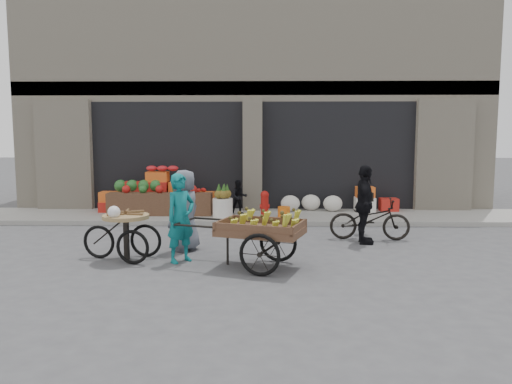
{
  "coord_description": "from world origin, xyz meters",
  "views": [
    {
      "loc": [
        0.37,
        -9.29,
        2.28
      ],
      "look_at": [
        0.18,
        0.93,
        1.1
      ],
      "focal_mm": 35.0,
      "sensor_mm": 36.0,
      "label": 1
    }
  ],
  "objects_px": {
    "pineapple_bin": "(223,208)",
    "orange_bucket": "(284,212)",
    "fire_hydrant": "(265,203)",
    "cyclist": "(364,205)",
    "banana_cart": "(258,226)",
    "vendor_grey": "(185,210)",
    "seated_person": "(239,197)",
    "vendor_woman": "(181,218)",
    "tricycle_cart": "(126,229)",
    "bicycle": "(370,219)"
  },
  "relations": [
    {
      "from": "cyclist",
      "to": "vendor_grey",
      "type": "bearing_deg",
      "value": 106.4
    },
    {
      "from": "banana_cart",
      "to": "vendor_woman",
      "type": "relative_size",
      "value": 1.6
    },
    {
      "from": "vendor_woman",
      "to": "orange_bucket",
      "type": "bearing_deg",
      "value": 17.41
    },
    {
      "from": "banana_cart",
      "to": "vendor_grey",
      "type": "distance_m",
      "value": 1.92
    },
    {
      "from": "tricycle_cart",
      "to": "vendor_grey",
      "type": "height_order",
      "value": "vendor_grey"
    },
    {
      "from": "pineapple_bin",
      "to": "cyclist",
      "type": "height_order",
      "value": "cyclist"
    },
    {
      "from": "banana_cart",
      "to": "bicycle",
      "type": "height_order",
      "value": "banana_cart"
    },
    {
      "from": "banana_cart",
      "to": "vendor_woman",
      "type": "xyz_separation_m",
      "value": [
        -1.39,
        0.36,
        0.07
      ]
    },
    {
      "from": "cyclist",
      "to": "pineapple_bin",
      "type": "bearing_deg",
      "value": 57.07
    },
    {
      "from": "vendor_woman",
      "to": "tricycle_cart",
      "type": "bearing_deg",
      "value": 126.7
    },
    {
      "from": "orange_bucket",
      "to": "vendor_woman",
      "type": "height_order",
      "value": "vendor_woman"
    },
    {
      "from": "seated_person",
      "to": "bicycle",
      "type": "xyz_separation_m",
      "value": [
        2.99,
        -2.75,
        -0.13
      ]
    },
    {
      "from": "fire_hydrant",
      "to": "cyclist",
      "type": "xyz_separation_m",
      "value": [
        2.09,
        -2.5,
        0.32
      ]
    },
    {
      "from": "tricycle_cart",
      "to": "vendor_grey",
      "type": "bearing_deg",
      "value": 49.06
    },
    {
      "from": "orange_bucket",
      "to": "seated_person",
      "type": "bearing_deg",
      "value": 149.74
    },
    {
      "from": "pineapple_bin",
      "to": "vendor_grey",
      "type": "xyz_separation_m",
      "value": [
        -0.46,
        -3.24,
        0.43
      ]
    },
    {
      "from": "seated_person",
      "to": "cyclist",
      "type": "xyz_separation_m",
      "value": [
        2.79,
        -3.15,
        0.24
      ]
    },
    {
      "from": "vendor_woman",
      "to": "cyclist",
      "type": "distance_m",
      "value": 3.92
    },
    {
      "from": "bicycle",
      "to": "cyclist",
      "type": "bearing_deg",
      "value": 159.18
    },
    {
      "from": "orange_bucket",
      "to": "vendor_grey",
      "type": "bearing_deg",
      "value": -123.3
    },
    {
      "from": "seated_person",
      "to": "cyclist",
      "type": "height_order",
      "value": "cyclist"
    },
    {
      "from": "pineapple_bin",
      "to": "seated_person",
      "type": "relative_size",
      "value": 0.56
    },
    {
      "from": "seated_person",
      "to": "bicycle",
      "type": "relative_size",
      "value": 0.54
    },
    {
      "from": "bicycle",
      "to": "cyclist",
      "type": "height_order",
      "value": "cyclist"
    },
    {
      "from": "vendor_woman",
      "to": "vendor_grey",
      "type": "height_order",
      "value": "vendor_grey"
    },
    {
      "from": "fire_hydrant",
      "to": "tricycle_cart",
      "type": "xyz_separation_m",
      "value": [
        -2.52,
        -3.96,
        0.06
      ]
    },
    {
      "from": "bicycle",
      "to": "vendor_woman",
      "type": "bearing_deg",
      "value": 123.43
    },
    {
      "from": "pineapple_bin",
      "to": "bicycle",
      "type": "distance_m",
      "value": 4.02
    },
    {
      "from": "orange_bucket",
      "to": "bicycle",
      "type": "distance_m",
      "value": 2.73
    },
    {
      "from": "pineapple_bin",
      "to": "fire_hydrant",
      "type": "height_order",
      "value": "fire_hydrant"
    },
    {
      "from": "seated_person",
      "to": "banana_cart",
      "type": "bearing_deg",
      "value": -93.36
    },
    {
      "from": "orange_bucket",
      "to": "banana_cart",
      "type": "bearing_deg",
      "value": -97.86
    },
    {
      "from": "pineapple_bin",
      "to": "vendor_grey",
      "type": "bearing_deg",
      "value": -98.11
    },
    {
      "from": "vendor_woman",
      "to": "bicycle",
      "type": "height_order",
      "value": "vendor_woman"
    },
    {
      "from": "orange_bucket",
      "to": "banana_cart",
      "type": "distance_m",
      "value": 4.46
    },
    {
      "from": "orange_bucket",
      "to": "cyclist",
      "type": "height_order",
      "value": "cyclist"
    },
    {
      "from": "pineapple_bin",
      "to": "orange_bucket",
      "type": "distance_m",
      "value": 1.61
    },
    {
      "from": "pineapple_bin",
      "to": "orange_bucket",
      "type": "bearing_deg",
      "value": -3.58
    },
    {
      "from": "fire_hydrant",
      "to": "vendor_woman",
      "type": "height_order",
      "value": "vendor_woman"
    },
    {
      "from": "seated_person",
      "to": "banana_cart",
      "type": "height_order",
      "value": "seated_person"
    },
    {
      "from": "bicycle",
      "to": "banana_cart",
      "type": "bearing_deg",
      "value": 140.12
    },
    {
      "from": "orange_bucket",
      "to": "bicycle",
      "type": "relative_size",
      "value": 0.19
    },
    {
      "from": "seated_person",
      "to": "banana_cart",
      "type": "relative_size",
      "value": 0.36
    },
    {
      "from": "pineapple_bin",
      "to": "orange_bucket",
      "type": "xyz_separation_m",
      "value": [
        1.6,
        -0.1,
        -0.1
      ]
    },
    {
      "from": "tricycle_cart",
      "to": "bicycle",
      "type": "bearing_deg",
      "value": 31.41
    },
    {
      "from": "banana_cart",
      "to": "tricycle_cart",
      "type": "xyz_separation_m",
      "value": [
        -2.41,
        0.49,
        -0.16
      ]
    },
    {
      "from": "banana_cart",
      "to": "bicycle",
      "type": "distance_m",
      "value": 3.36
    },
    {
      "from": "fire_hydrant",
      "to": "banana_cart",
      "type": "relative_size",
      "value": 0.28
    },
    {
      "from": "banana_cart",
      "to": "cyclist",
      "type": "height_order",
      "value": "cyclist"
    },
    {
      "from": "pineapple_bin",
      "to": "bicycle",
      "type": "xyz_separation_m",
      "value": [
        3.39,
        -2.15,
        0.08
      ]
    }
  ]
}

